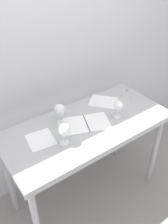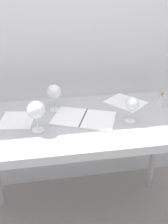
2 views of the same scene
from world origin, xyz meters
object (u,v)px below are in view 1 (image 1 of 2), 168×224
wine_glass_near_left (64,130)px  tasting_sheet_upper (41,140)px  open_notebook (87,123)px  tasting_sheet_lower (103,101)px  wine_glass_far_left (60,110)px  decanter_funnel (126,94)px  wine_glass_near_right (118,106)px

wine_glass_near_left → tasting_sheet_upper: size_ratio=0.85×
open_notebook → tasting_sheet_upper: open_notebook is taller
open_notebook → tasting_sheet_lower: size_ratio=1.74×
wine_glass_far_left → decanter_funnel: size_ratio=1.39×
tasting_sheet_upper → tasting_sheet_lower: bearing=18.7°
decanter_funnel → wine_glass_near_left: bearing=-166.6°
wine_glass_near_right → tasting_sheet_lower: 0.28m
open_notebook → decanter_funnel: (0.54, 0.11, 0.04)m
wine_glass_near_left → open_notebook: (0.27, 0.09, -0.12)m
wine_glass_near_left → tasting_sheet_lower: 0.66m
wine_glass_near_right → wine_glass_far_left: bearing=152.9°
wine_glass_near_right → open_notebook: (-0.26, 0.08, -0.11)m
wine_glass_near_left → open_notebook: wine_glass_near_left is taller
open_notebook → decanter_funnel: bearing=33.4°
open_notebook → decanter_funnel: size_ratio=3.42×
tasting_sheet_upper → open_notebook: bearing=1.5°
wine_glass_near_right → open_notebook: wine_glass_near_right is taller
decanter_funnel → tasting_sheet_upper: bearing=-176.4°
wine_glass_near_left → decanter_funnel: 0.84m
wine_glass_near_right → wine_glass_far_left: wine_glass_far_left is taller
tasting_sheet_lower → decanter_funnel: bearing=-56.7°
tasting_sheet_lower → decanter_funnel: size_ratio=1.97×
wine_glass_near_left → tasting_sheet_lower: bearing=24.0°
wine_glass_far_left → open_notebook: 0.25m
decanter_funnel → wine_glass_near_right: bearing=-146.4°
open_notebook → tasting_sheet_upper: (-0.40, 0.05, -0.00)m
wine_glass_far_left → tasting_sheet_upper: wine_glass_far_left is taller
wine_glass_near_left → open_notebook: bearing=17.5°
wine_glass_far_left → tasting_sheet_lower: wine_glass_far_left is taller
tasting_sheet_upper → tasting_sheet_lower: (0.71, 0.13, 0.00)m
wine_glass_far_left → wine_glass_near_left: bearing=-115.0°
wine_glass_far_left → tasting_sheet_lower: size_ratio=0.70×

